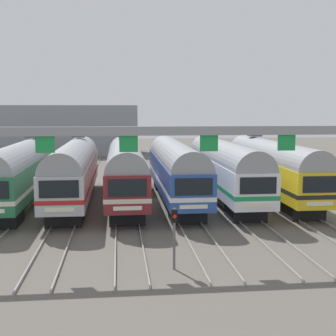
{
  "coord_description": "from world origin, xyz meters",
  "views": [
    {
      "loc": [
        -2.46,
        -35.83,
        7.29
      ],
      "look_at": [
        1.52,
        1.15,
        2.54
      ],
      "focal_mm": 49.22,
      "sensor_mm": 36.0,
      "label": 1
    }
  ],
  "objects_px": {
    "commuter_train_blue": "(175,168)",
    "catenary_gantry": "(169,150)",
    "commuter_train_stainless": "(74,169)",
    "commuter_train_white": "(224,167)",
    "commuter_train_maroon": "(125,169)",
    "commuter_train_green": "(21,170)",
    "commuter_train_yellow": "(272,167)",
    "yard_signal_mast": "(174,227)"
  },
  "relations": [
    {
      "from": "commuter_train_green",
      "to": "commuter_train_maroon",
      "type": "height_order",
      "value": "same"
    },
    {
      "from": "commuter_train_blue",
      "to": "catenary_gantry",
      "type": "height_order",
      "value": "catenary_gantry"
    },
    {
      "from": "commuter_train_white",
      "to": "commuter_train_yellow",
      "type": "xyz_separation_m",
      "value": [
        3.96,
        0.0,
        0.0
      ]
    },
    {
      "from": "commuter_train_blue",
      "to": "commuter_train_yellow",
      "type": "distance_m",
      "value": 7.92
    },
    {
      "from": "commuter_train_blue",
      "to": "yard_signal_mast",
      "type": "relative_size",
      "value": 6.31
    },
    {
      "from": "commuter_train_maroon",
      "to": "commuter_train_blue",
      "type": "distance_m",
      "value": 3.96
    },
    {
      "from": "commuter_train_stainless",
      "to": "commuter_train_yellow",
      "type": "distance_m",
      "value": 15.84
    },
    {
      "from": "commuter_train_maroon",
      "to": "yard_signal_mast",
      "type": "height_order",
      "value": "commuter_train_maroon"
    },
    {
      "from": "commuter_train_green",
      "to": "commuter_train_stainless",
      "type": "xyz_separation_m",
      "value": [
        3.96,
        0.0,
        0.0
      ]
    },
    {
      "from": "commuter_train_stainless",
      "to": "catenary_gantry",
      "type": "xyz_separation_m",
      "value": [
        5.94,
        -13.5,
        2.65
      ]
    },
    {
      "from": "commuter_train_yellow",
      "to": "catenary_gantry",
      "type": "xyz_separation_m",
      "value": [
        -9.9,
        -13.5,
        2.65
      ]
    },
    {
      "from": "commuter_train_green",
      "to": "commuter_train_blue",
      "type": "distance_m",
      "value": 11.88
    },
    {
      "from": "commuter_train_green",
      "to": "yard_signal_mast",
      "type": "height_order",
      "value": "commuter_train_green"
    },
    {
      "from": "commuter_train_stainless",
      "to": "commuter_train_white",
      "type": "distance_m",
      "value": 11.88
    },
    {
      "from": "commuter_train_green",
      "to": "commuter_train_blue",
      "type": "relative_size",
      "value": 1.0
    },
    {
      "from": "commuter_train_maroon",
      "to": "catenary_gantry",
      "type": "height_order",
      "value": "catenary_gantry"
    },
    {
      "from": "commuter_train_green",
      "to": "commuter_train_yellow",
      "type": "height_order",
      "value": "same"
    },
    {
      "from": "commuter_train_green",
      "to": "catenary_gantry",
      "type": "relative_size",
      "value": 0.72
    },
    {
      "from": "catenary_gantry",
      "to": "commuter_train_maroon",
      "type": "bearing_deg",
      "value": 98.35
    },
    {
      "from": "commuter_train_stainless",
      "to": "commuter_train_white",
      "type": "bearing_deg",
      "value": -0.02
    },
    {
      "from": "commuter_train_stainless",
      "to": "commuter_train_blue",
      "type": "distance_m",
      "value": 7.92
    },
    {
      "from": "commuter_train_yellow",
      "to": "catenary_gantry",
      "type": "bearing_deg",
      "value": -126.26
    },
    {
      "from": "commuter_train_yellow",
      "to": "commuter_train_green",
      "type": "bearing_deg",
      "value": 180.0
    },
    {
      "from": "commuter_train_white",
      "to": "yard_signal_mast",
      "type": "distance_m",
      "value": 16.72
    },
    {
      "from": "commuter_train_green",
      "to": "commuter_train_maroon",
      "type": "bearing_deg",
      "value": 0.0
    },
    {
      "from": "commuter_train_maroon",
      "to": "commuter_train_blue",
      "type": "xyz_separation_m",
      "value": [
        3.96,
        -0.0,
        -0.0
      ]
    },
    {
      "from": "commuter_train_blue",
      "to": "catenary_gantry",
      "type": "distance_m",
      "value": 13.89
    },
    {
      "from": "commuter_train_white",
      "to": "catenary_gantry",
      "type": "relative_size",
      "value": 0.72
    },
    {
      "from": "commuter_train_yellow",
      "to": "catenary_gantry",
      "type": "relative_size",
      "value": 0.72
    },
    {
      "from": "commuter_train_maroon",
      "to": "commuter_train_blue",
      "type": "height_order",
      "value": "commuter_train_maroon"
    },
    {
      "from": "commuter_train_blue",
      "to": "yard_signal_mast",
      "type": "bearing_deg",
      "value": -97.23
    },
    {
      "from": "commuter_train_stainless",
      "to": "yard_signal_mast",
      "type": "relative_size",
      "value": 6.31
    },
    {
      "from": "commuter_train_green",
      "to": "commuter_train_blue",
      "type": "bearing_deg",
      "value": -0.02
    },
    {
      "from": "catenary_gantry",
      "to": "commuter_train_stainless",
      "type": "bearing_deg",
      "value": 113.75
    },
    {
      "from": "commuter_train_green",
      "to": "commuter_train_white",
      "type": "height_order",
      "value": "commuter_train_green"
    },
    {
      "from": "commuter_train_maroon",
      "to": "commuter_train_white",
      "type": "height_order",
      "value": "commuter_train_maroon"
    },
    {
      "from": "commuter_train_blue",
      "to": "catenary_gantry",
      "type": "relative_size",
      "value": 0.72
    },
    {
      "from": "commuter_train_stainless",
      "to": "commuter_train_white",
      "type": "relative_size",
      "value": 1.0
    },
    {
      "from": "yard_signal_mast",
      "to": "commuter_train_stainless",
      "type": "bearing_deg",
      "value": 110.82
    },
    {
      "from": "commuter_train_white",
      "to": "catenary_gantry",
      "type": "height_order",
      "value": "catenary_gantry"
    },
    {
      "from": "yard_signal_mast",
      "to": "commuter_train_yellow",
      "type": "bearing_deg",
      "value": 57.63
    },
    {
      "from": "commuter_train_white",
      "to": "commuter_train_maroon",
      "type": "bearing_deg",
      "value": 179.97
    }
  ]
}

